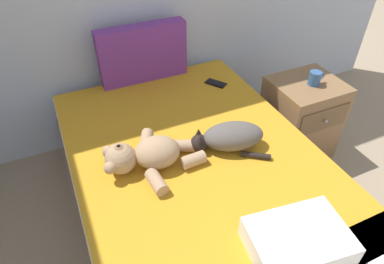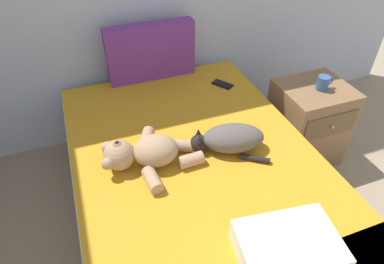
{
  "view_description": "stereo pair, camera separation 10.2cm",
  "coord_description": "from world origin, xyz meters",
  "px_view_note": "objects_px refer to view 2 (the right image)",
  "views": [
    {
      "loc": [
        0.78,
        2.06,
        1.81
      ],
      "look_at": [
        1.37,
        3.36,
        0.64
      ],
      "focal_mm": 31.38,
      "sensor_mm": 36.0,
      "label": 1
    },
    {
      "loc": [
        0.88,
        2.03,
        1.81
      ],
      "look_at": [
        1.37,
        3.36,
        0.64
      ],
      "focal_mm": 31.38,
      "sensor_mm": 36.0,
      "label": 2
    }
  ],
  "objects_px": {
    "cell_phone": "(222,84)",
    "nightstand": "(307,123)",
    "teddy_bear": "(145,153)",
    "patterned_cushion": "(151,52)",
    "throw_pillow": "(288,247)",
    "bed": "(197,191)",
    "mug": "(323,83)",
    "cat": "(230,139)"
  },
  "relations": [
    {
      "from": "teddy_bear",
      "to": "throw_pillow",
      "type": "xyz_separation_m",
      "value": [
        0.4,
        -0.72,
        -0.02
      ]
    },
    {
      "from": "nightstand",
      "to": "cat",
      "type": "bearing_deg",
      "value": -160.11
    },
    {
      "from": "patterned_cushion",
      "to": "cell_phone",
      "type": "height_order",
      "value": "patterned_cushion"
    },
    {
      "from": "throw_pillow",
      "to": "mug",
      "type": "bearing_deg",
      "value": 47.27
    },
    {
      "from": "patterned_cushion",
      "to": "cat",
      "type": "distance_m",
      "value": 0.95
    },
    {
      "from": "cat",
      "to": "throw_pillow",
      "type": "distance_m",
      "value": 0.67
    },
    {
      "from": "throw_pillow",
      "to": "cell_phone",
      "type": "bearing_deg",
      "value": 76.84
    },
    {
      "from": "cell_phone",
      "to": "nightstand",
      "type": "height_order",
      "value": "nightstand"
    },
    {
      "from": "patterned_cushion",
      "to": "throw_pillow",
      "type": "bearing_deg",
      "value": -85.18
    },
    {
      "from": "patterned_cushion",
      "to": "cell_phone",
      "type": "bearing_deg",
      "value": -32.83
    },
    {
      "from": "bed",
      "to": "mug",
      "type": "bearing_deg",
      "value": 15.04
    },
    {
      "from": "cat",
      "to": "cell_phone",
      "type": "height_order",
      "value": "cat"
    },
    {
      "from": "cat",
      "to": "throw_pillow",
      "type": "relative_size",
      "value": 1.06
    },
    {
      "from": "mug",
      "to": "teddy_bear",
      "type": "bearing_deg",
      "value": -170.6
    },
    {
      "from": "teddy_bear",
      "to": "mug",
      "type": "bearing_deg",
      "value": 9.4
    },
    {
      "from": "patterned_cushion",
      "to": "throw_pillow",
      "type": "height_order",
      "value": "patterned_cushion"
    },
    {
      "from": "patterned_cushion",
      "to": "nightstand",
      "type": "bearing_deg",
      "value": -33.03
    },
    {
      "from": "throw_pillow",
      "to": "nightstand",
      "type": "bearing_deg",
      "value": 48.63
    },
    {
      "from": "cell_phone",
      "to": "mug",
      "type": "bearing_deg",
      "value": -34.17
    },
    {
      "from": "bed",
      "to": "teddy_bear",
      "type": "height_order",
      "value": "teddy_bear"
    },
    {
      "from": "teddy_bear",
      "to": "mug",
      "type": "xyz_separation_m",
      "value": [
        1.26,
        0.21,
        0.04
      ]
    },
    {
      "from": "teddy_bear",
      "to": "cell_phone",
      "type": "relative_size",
      "value": 3.33
    },
    {
      "from": "cell_phone",
      "to": "nightstand",
      "type": "xyz_separation_m",
      "value": [
        0.54,
        -0.35,
        -0.24
      ]
    },
    {
      "from": "cell_phone",
      "to": "mug",
      "type": "height_order",
      "value": "mug"
    },
    {
      "from": "cat",
      "to": "teddy_bear",
      "type": "height_order",
      "value": "teddy_bear"
    },
    {
      "from": "bed",
      "to": "teddy_bear",
      "type": "relative_size",
      "value": 3.69
    },
    {
      "from": "teddy_bear",
      "to": "nightstand",
      "type": "distance_m",
      "value": 1.3
    },
    {
      "from": "bed",
      "to": "patterned_cushion",
      "type": "relative_size",
      "value": 3.2
    },
    {
      "from": "patterned_cushion",
      "to": "cat",
      "type": "height_order",
      "value": "patterned_cushion"
    },
    {
      "from": "patterned_cushion",
      "to": "nightstand",
      "type": "relative_size",
      "value": 1.03
    },
    {
      "from": "cat",
      "to": "mug",
      "type": "distance_m",
      "value": 0.84
    },
    {
      "from": "patterned_cushion",
      "to": "mug",
      "type": "distance_m",
      "value": 1.19
    },
    {
      "from": "cat",
      "to": "patterned_cushion",
      "type": "bearing_deg",
      "value": 101.88
    },
    {
      "from": "patterned_cushion",
      "to": "bed",
      "type": "bearing_deg",
      "value": -90.15
    },
    {
      "from": "patterned_cushion",
      "to": "teddy_bear",
      "type": "relative_size",
      "value": 1.15
    },
    {
      "from": "cell_phone",
      "to": "throw_pillow",
      "type": "bearing_deg",
      "value": -103.16
    },
    {
      "from": "cell_phone",
      "to": "cat",
      "type": "bearing_deg",
      "value": -111.23
    },
    {
      "from": "mug",
      "to": "nightstand",
      "type": "bearing_deg",
      "value": 125.17
    },
    {
      "from": "bed",
      "to": "patterned_cushion",
      "type": "bearing_deg",
      "value": 89.85
    },
    {
      "from": "cell_phone",
      "to": "throw_pillow",
      "type": "distance_m",
      "value": 1.34
    },
    {
      "from": "bed",
      "to": "cell_phone",
      "type": "relative_size",
      "value": 12.28
    },
    {
      "from": "patterned_cushion",
      "to": "cell_phone",
      "type": "distance_m",
      "value": 0.56
    }
  ]
}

